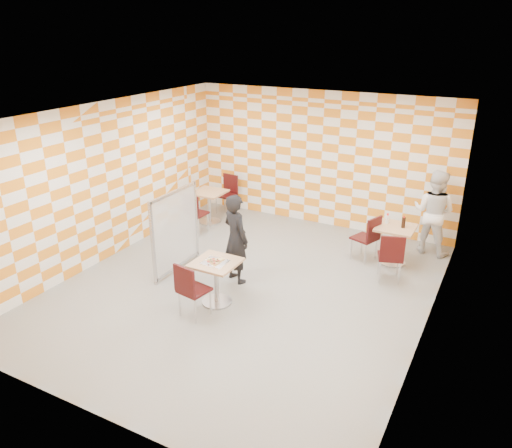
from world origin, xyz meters
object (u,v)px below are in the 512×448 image
at_px(man_white, 434,212).
at_px(sport_bottle, 387,219).
at_px(empty_table, 209,201).
at_px(partition, 176,231).
at_px(chair_empty_near, 194,211).
at_px(chair_second_front, 391,254).
at_px(chair_empty_far, 228,190).
at_px(chair_second_side, 369,235).
at_px(second_table, 395,238).
at_px(chair_main_front, 190,287).
at_px(main_table, 216,275).
at_px(soda_bottle, 404,222).
at_px(man_dark, 236,239).

relative_size(man_white, sport_bottle, 8.52).
distance_m(empty_table, partition, 2.46).
height_order(empty_table, chair_empty_near, chair_empty_near).
distance_m(empty_table, chair_second_front, 4.50).
relative_size(chair_empty_far, man_white, 0.54).
bearing_deg(chair_empty_near, sport_bottle, 9.94).
distance_m(chair_second_side, man_white, 1.44).
distance_m(second_table, chair_main_front, 4.13).
xyz_separation_m(main_table, chair_second_front, (2.33, 2.04, 0.04)).
xyz_separation_m(empty_table, sport_bottle, (4.08, -0.05, 0.33)).
bearing_deg(partition, chair_second_front, 20.61).
bearing_deg(chair_second_front, soda_bottle, 90.02).
xyz_separation_m(second_table, chair_empty_far, (-4.25, 0.96, 0.04)).
relative_size(partition, sport_bottle, 7.75).
height_order(chair_empty_near, man_dark, man_dark).
bearing_deg(main_table, chair_second_front, 41.19).
height_order(empty_table, partition, partition).
xyz_separation_m(chair_second_side, man_white, (0.98, 1.01, 0.31)).
height_order(empty_table, soda_bottle, soda_bottle).
relative_size(chair_empty_far, man_dark, 0.57).
distance_m(chair_second_front, chair_empty_near, 4.31).
xyz_separation_m(second_table, man_white, (0.52, 0.86, 0.34)).
distance_m(main_table, sport_bottle, 3.58).
distance_m(chair_empty_near, partition, 1.73).
relative_size(second_table, chair_second_side, 0.81).
height_order(chair_second_front, sport_bottle, sport_bottle).
bearing_deg(chair_empty_far, chair_second_side, -16.31).
bearing_deg(sport_bottle, soda_bottle, -14.08).
bearing_deg(chair_main_front, man_white, 56.46).
relative_size(chair_second_side, partition, 0.60).
relative_size(chair_second_front, man_white, 0.54).
xyz_separation_m(empty_table, partition, (0.78, -2.32, 0.28)).
bearing_deg(man_dark, soda_bottle, -115.91).
height_order(sport_bottle, soda_bottle, soda_bottle).
bearing_deg(chair_main_front, soda_bottle, 54.63).
relative_size(chair_empty_near, sport_bottle, 4.62).
height_order(chair_empty_near, chair_empty_far, same).
height_order(chair_main_front, chair_empty_far, same).
xyz_separation_m(second_table, empty_table, (-4.27, 0.15, 0.00)).
distance_m(chair_main_front, sport_bottle, 4.12).
height_order(main_table, man_white, man_white).
height_order(chair_main_front, partition, partition).
bearing_deg(chair_second_side, sport_bottle, 43.36).
bearing_deg(main_table, man_white, 53.65).
height_order(chair_second_front, partition, partition).
relative_size(chair_second_side, soda_bottle, 4.02).
relative_size(second_table, chair_second_front, 0.81).
bearing_deg(chair_main_front, man_dark, 90.02).
bearing_deg(empty_table, chair_empty_far, 88.37).
relative_size(chair_second_front, chair_empty_far, 1.00).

